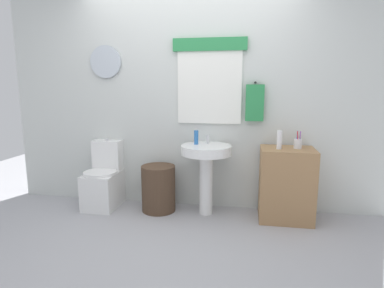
# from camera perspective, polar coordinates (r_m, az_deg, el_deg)

# --- Properties ---
(ground_plane) EXTENTS (8.00, 8.00, 0.00)m
(ground_plane) POSITION_cam_1_polar(r_m,az_deg,el_deg) (3.00, -4.34, -18.04)
(ground_plane) COLOR #A3A3A8
(back_wall) EXTENTS (4.40, 0.18, 2.60)m
(back_wall) POSITION_cam_1_polar(r_m,az_deg,el_deg) (3.77, -0.24, 8.48)
(back_wall) COLOR silver
(back_wall) RESTS_ON ground_plane
(toilet) EXTENTS (0.38, 0.51, 0.80)m
(toilet) POSITION_cam_1_polar(r_m,az_deg,el_deg) (3.98, -15.39, -6.43)
(toilet) COLOR white
(toilet) RESTS_ON ground_plane
(laundry_hamper) EXTENTS (0.39, 0.39, 0.53)m
(laundry_hamper) POSITION_cam_1_polar(r_m,az_deg,el_deg) (3.73, -6.00, -7.86)
(laundry_hamper) COLOR #4C3828
(laundry_hamper) RESTS_ON ground_plane
(pedestal_sink) EXTENTS (0.55, 0.55, 0.79)m
(pedestal_sink) POSITION_cam_1_polar(r_m,az_deg,el_deg) (3.53, 2.54, -3.14)
(pedestal_sink) COLOR white
(pedestal_sink) RESTS_ON ground_plane
(faucet) EXTENTS (0.03, 0.03, 0.10)m
(faucet) POSITION_cam_1_polar(r_m,az_deg,el_deg) (3.60, 2.81, 0.87)
(faucet) COLOR silver
(faucet) RESTS_ON pedestal_sink
(wooden_cabinet) EXTENTS (0.56, 0.44, 0.78)m
(wooden_cabinet) POSITION_cam_1_polar(r_m,az_deg,el_deg) (3.59, 16.45, -6.90)
(wooden_cabinet) COLOR #9E754C
(wooden_cabinet) RESTS_ON ground_plane
(soap_bottle) EXTENTS (0.05, 0.05, 0.16)m
(soap_bottle) POSITION_cam_1_polar(r_m,az_deg,el_deg) (3.55, 0.75, 1.19)
(soap_bottle) COLOR #2D6BB7
(soap_bottle) RESTS_ON pedestal_sink
(lotion_bottle) EXTENTS (0.05, 0.05, 0.19)m
(lotion_bottle) POSITION_cam_1_polar(r_m,az_deg,el_deg) (3.43, 15.31, 0.73)
(lotion_bottle) COLOR white
(lotion_bottle) RESTS_ON wooden_cabinet
(toothbrush_cup) EXTENTS (0.08, 0.08, 0.19)m
(toothbrush_cup) POSITION_cam_1_polar(r_m,az_deg,el_deg) (3.52, 18.35, 0.09)
(toothbrush_cup) COLOR silver
(toothbrush_cup) RESTS_ON wooden_cabinet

